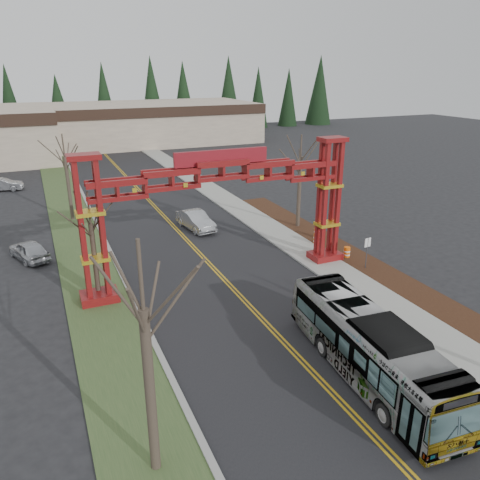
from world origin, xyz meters
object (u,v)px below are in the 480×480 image
bare_tree_median_mid (91,224)px  bare_tree_median_far (65,158)px  bare_tree_median_near (143,311)px  bare_tree_right_far (300,162)px  parked_car_near_a (29,250)px  barrel_south (347,253)px  parked_car_far_a (2,185)px  silver_sedan (196,220)px  retail_building_east (149,123)px  barrel_mid (317,239)px  street_sign (367,247)px  gateway_arch (222,192)px  barrel_north (317,233)px  transit_bus (370,347)px

bare_tree_median_mid → bare_tree_median_far: (0.00, 17.08, 0.96)m
bare_tree_median_near → bare_tree_right_far: (18.00, 20.97, -0.47)m
parked_car_near_a → barrel_south: size_ratio=4.85×
parked_car_far_a → bare_tree_median_mid: bare_tree_median_mid is taller
parked_car_far_a → silver_sedan: bearing=-132.9°
barrel_south → bare_tree_median_far: bearing=134.8°
retail_building_east → parked_car_near_a: size_ratio=8.87×
barrel_mid → parked_car_far_a: bearing=128.7°
street_sign → retail_building_east: bearing=89.7°
parked_car_near_a → gateway_arch: bearing=121.9°
bare_tree_median_mid → barrel_north: bearing=11.7°
bare_tree_right_far → barrel_south: bearing=-92.4°
bare_tree_median_near → bare_tree_median_mid: bearing=90.0°
bare_tree_median_far → barrel_south: bare_tree_median_far is taller
bare_tree_median_mid → retail_building_east: bearing=73.7°
retail_building_east → silver_sedan: size_ratio=7.93×
bare_tree_median_far → street_sign: (17.65, -20.03, -4.07)m
bare_tree_right_far → parked_car_near_a: bearing=176.1°
retail_building_east → bare_tree_right_far: size_ratio=4.71×
transit_bus → bare_tree_median_near: 11.28m
transit_bus → barrel_south: size_ratio=12.41×
retail_building_east → bare_tree_median_mid: retail_building_east is taller
parked_car_near_a → silver_sedan: bearing=165.6°
barrel_north → barrel_south: bearing=-93.3°
bare_tree_right_far → barrel_south: (-0.33, -7.69, -5.37)m
barrel_south → gateway_arch: bearing=177.8°
transit_bus → bare_tree_median_mid: (-10.15, 12.76, 3.26)m
gateway_arch → silver_sedan: size_ratio=3.80×
transit_bus → street_sign: (7.50, 9.80, 0.15)m
parked_car_near_a → bare_tree_median_mid: bare_tree_median_mid is taller
transit_bus → bare_tree_right_far: 21.64m
transit_bus → bare_tree_median_near: bare_tree_median_near is taller
retail_building_east → parked_car_far_a: (-24.25, -29.94, -2.80)m
bare_tree_right_far → bare_tree_median_near: bearing=-130.6°
gateway_arch → barrel_south: gateway_arch is taller
parked_car_far_a → barrel_mid: (23.37, -29.17, -0.22)m
retail_building_east → parked_car_far_a: size_ratio=8.78×
bare_tree_median_mid → barrel_mid: size_ratio=6.81×
parked_car_far_a → bare_tree_median_far: bearing=-145.9°
bare_tree_right_far → street_sign: 10.74m
parked_car_near_a → bare_tree_median_mid: (3.76, -8.44, 4.05)m
gateway_arch → street_sign: 10.88m
silver_sedan → bare_tree_median_near: bare_tree_median_near is taller
parked_car_near_a → retail_building_east: bearing=-133.5°
retail_building_east → parked_car_near_a: retail_building_east is taller
gateway_arch → bare_tree_median_far: (-8.00, 17.45, -0.24)m
bare_tree_median_far → barrel_mid: bearing=-40.5°
gateway_arch → barrel_south: (9.67, -0.37, -5.54)m
bare_tree_right_far → parked_car_far_a: bearing=134.5°
parked_car_near_a → bare_tree_right_far: (21.76, -1.49, 5.08)m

